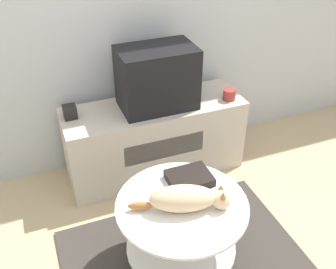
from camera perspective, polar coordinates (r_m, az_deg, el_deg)
The scene contains 7 objects.
tv_stand at distance 3.06m, azimuth -1.97°, elevation -0.64°, with size 1.36×0.45×0.59m.
tv at distance 2.80m, azimuth -1.59°, elevation 8.19°, with size 0.54×0.34×0.45m.
speaker at distance 2.82m, azimuth -14.05°, elevation 3.20°, with size 0.09×0.09×0.09m.
mug at distance 3.00m, azimuth 8.87°, elevation 5.76°, with size 0.09×0.09×0.08m.
coffee_table at distance 2.31m, azimuth 1.96°, elevation -13.09°, with size 0.74×0.74×0.50m.
dvd_box at distance 2.31m, azimuth 3.11°, elevation -6.33°, with size 0.25×0.20×0.05m.
cat at distance 2.11m, azimuth 2.75°, elevation -9.28°, with size 0.54×0.25×0.15m.
Camera 1 is at (-0.68, -1.36, 2.04)m, focal length 42.00 mm.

